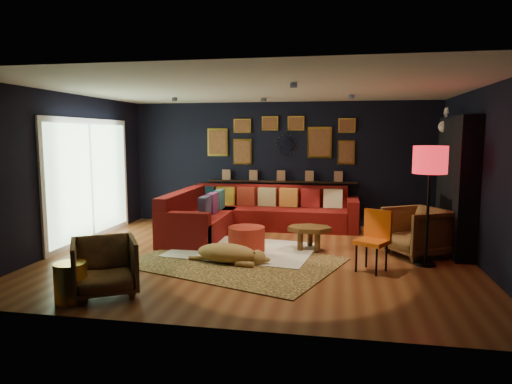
% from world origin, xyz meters
% --- Properties ---
extents(floor, '(6.50, 6.50, 0.00)m').
position_xyz_m(floor, '(0.00, 0.00, 0.00)').
color(floor, brown).
rests_on(floor, ground).
extents(room_walls, '(6.50, 6.50, 6.50)m').
position_xyz_m(room_walls, '(0.00, 0.00, 1.59)').
color(room_walls, black).
rests_on(room_walls, ground).
extents(sectional, '(3.41, 2.69, 0.86)m').
position_xyz_m(sectional, '(-0.61, 1.81, 0.32)').
color(sectional, '#68090D').
rests_on(sectional, ground).
extents(ledge, '(3.20, 0.12, 0.04)m').
position_xyz_m(ledge, '(0.00, 2.68, 0.92)').
color(ledge, black).
rests_on(ledge, room_walls).
extents(gallery_wall, '(3.15, 0.04, 1.02)m').
position_xyz_m(gallery_wall, '(-0.01, 2.72, 1.81)').
color(gallery_wall, gold).
rests_on(gallery_wall, room_walls).
extents(sunburst_mirror, '(0.47, 0.16, 0.47)m').
position_xyz_m(sunburst_mirror, '(0.10, 2.72, 1.70)').
color(sunburst_mirror, silver).
rests_on(sunburst_mirror, room_walls).
extents(fireplace, '(0.31, 1.60, 2.20)m').
position_xyz_m(fireplace, '(3.09, 0.90, 1.02)').
color(fireplace, black).
rests_on(fireplace, ground).
extents(deer_head, '(0.50, 0.28, 0.45)m').
position_xyz_m(deer_head, '(3.14, 1.40, 2.05)').
color(deer_head, white).
rests_on(deer_head, fireplace).
extents(sliding_door, '(0.06, 2.80, 2.20)m').
position_xyz_m(sliding_door, '(-3.22, 0.60, 1.10)').
color(sliding_door, white).
rests_on(sliding_door, ground).
extents(ceiling_spots, '(3.30, 2.50, 0.06)m').
position_xyz_m(ceiling_spots, '(-0.00, 0.80, 2.56)').
color(ceiling_spots, black).
rests_on(ceiling_spots, room_walls).
extents(shag_rug, '(2.45, 1.92, 0.03)m').
position_xyz_m(shag_rug, '(-0.31, 0.27, 0.02)').
color(shag_rug, silver).
rests_on(shag_rug, ground).
extents(leopard_rug, '(3.45, 2.94, 0.02)m').
position_xyz_m(leopard_rug, '(-0.30, -0.41, 0.01)').
color(leopard_rug, tan).
rests_on(leopard_rug, ground).
extents(coffee_table, '(0.78, 0.61, 0.37)m').
position_xyz_m(coffee_table, '(0.76, 0.51, 0.33)').
color(coffee_table, brown).
rests_on(coffee_table, shag_rug).
extents(pouf, '(0.60, 0.60, 0.39)m').
position_xyz_m(pouf, '(-0.24, 0.20, 0.23)').
color(pouf, maroon).
rests_on(pouf, shag_rug).
extents(armchair_left, '(0.98, 0.96, 0.75)m').
position_xyz_m(armchair_left, '(-1.51, -2.05, 0.38)').
color(armchair_left, '#C18445').
rests_on(armchair_left, ground).
extents(armchair_right, '(1.08, 1.10, 0.85)m').
position_xyz_m(armchair_right, '(2.45, 0.50, 0.42)').
color(armchair_right, '#C18445').
rests_on(armchair_right, ground).
extents(gold_stool, '(0.37, 0.37, 0.46)m').
position_xyz_m(gold_stool, '(-1.77, -2.35, 0.23)').
color(gold_stool, gold).
rests_on(gold_stool, ground).
extents(orange_chair, '(0.55, 0.55, 0.86)m').
position_xyz_m(orange_chair, '(1.73, -0.46, 0.51)').
color(orange_chair, black).
rests_on(orange_chair, ground).
extents(floor_lamp, '(0.48, 0.48, 1.75)m').
position_xyz_m(floor_lamp, '(2.50, -0.05, 1.48)').
color(floor_lamp, black).
rests_on(floor_lamp, ground).
extents(dog, '(1.33, 0.77, 0.40)m').
position_xyz_m(dog, '(-0.40, -0.50, 0.22)').
color(dog, '#A78344').
rests_on(dog, leopard_rug).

